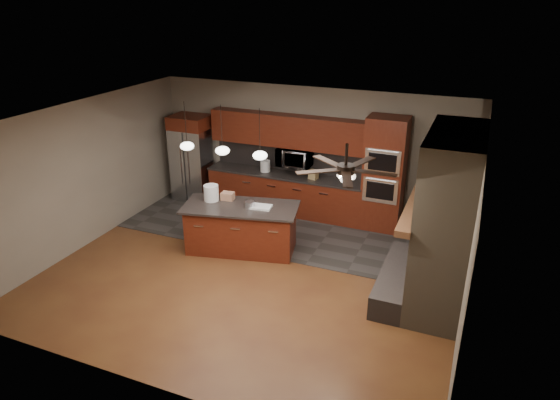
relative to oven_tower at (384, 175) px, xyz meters
The scene contains 22 objects.
ground 3.40m from the oven_tower, 122.27° to the right, with size 7.00×7.00×0.00m, color brown.
ceiling 3.57m from the oven_tower, 122.27° to the right, with size 7.00×6.00×0.02m, color white.
back_wall 1.74m from the oven_tower, 169.75° to the left, with size 7.00×0.02×2.80m, color gray.
right_wall 3.25m from the oven_tower, 56.24° to the right, with size 0.02×6.00×2.80m, color gray.
left_wall 5.86m from the oven_tower, 152.62° to the right, with size 0.02×6.00×2.80m, color gray.
slate_tile_patch 2.26m from the oven_tower, 152.30° to the right, with size 7.00×2.40×0.01m, color #353230.
fireplace_column 2.66m from the oven_tower, 59.73° to the right, with size 1.30×2.10×2.80m.
back_cabinetry 2.20m from the oven_tower, behind, with size 3.59×0.64×2.20m.
oven_tower is the anchor object (origin of this frame).
microwave 1.98m from the oven_tower, behind, with size 0.73×0.41×0.50m, color silver.
refrigerator 4.49m from the oven_tower, behind, with size 0.86×0.75×2.02m.
kitchen_island 3.11m from the oven_tower, 138.52° to the right, with size 2.32×1.43×0.92m.
white_bucket 3.51m from the oven_tower, 145.97° to the right, with size 0.28×0.28×0.31m, color white.
paint_can 2.89m from the oven_tower, 136.14° to the right, with size 0.18×0.18×0.12m, color #BBBAC0.
paint_tray 2.70m from the oven_tower, 134.18° to the right, with size 0.38×0.26×0.04m, color white.
cardboard_box 3.20m from the oven_tower, 145.44° to the right, with size 0.24×0.17×0.15m, color #9F6D52.
counter_bucket 2.66m from the oven_tower, behind, with size 0.22×0.22×0.25m, color silver.
counter_box 1.51m from the oven_tower, behind, with size 0.18×0.14×0.20m, color #967C4D.
pendant_left 3.97m from the oven_tower, 149.26° to the right, with size 0.26×0.26×0.92m.
pendant_center 3.37m from the oven_tower, 142.53° to the right, with size 0.26×0.26×0.92m.
pendant_right 2.83m from the oven_tower, 132.87° to the right, with size 0.26×0.26×0.92m.
ceiling_fan 3.72m from the oven_tower, 88.36° to the right, with size 1.27×1.33×0.41m.
Camera 1 is at (3.39, -6.93, 4.64)m, focal length 32.00 mm.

